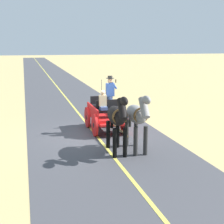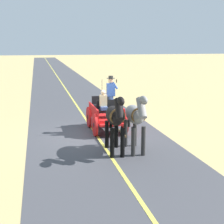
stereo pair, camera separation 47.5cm
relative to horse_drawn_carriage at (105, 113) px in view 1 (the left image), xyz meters
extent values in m
plane|color=tan|center=(0.57, 0.46, -0.82)|extent=(200.00, 200.00, 0.00)
cube|color=#424247|center=(0.57, 0.46, -0.81)|extent=(5.77, 160.00, 0.01)
cube|color=#DBCC4C|center=(0.57, 0.46, -0.81)|extent=(0.12, 160.00, 0.00)
cube|color=red|center=(0.00, -0.08, -0.16)|extent=(1.22, 2.21, 0.12)
cube|color=red|center=(-0.57, -0.09, 0.12)|extent=(0.08, 2.09, 0.44)
cube|color=red|center=(0.57, -0.08, 0.12)|extent=(0.08, 2.09, 0.44)
cube|color=red|center=(-0.01, 1.14, -0.26)|extent=(1.08, 0.25, 0.08)
cube|color=red|center=(0.02, -1.28, -0.34)|extent=(0.72, 0.21, 0.06)
cube|color=black|center=(0.00, 0.52, 0.22)|extent=(1.02, 0.37, 0.14)
cube|color=black|center=(0.00, 0.34, 0.44)|extent=(1.02, 0.09, 0.44)
cube|color=black|center=(0.01, -0.58, 0.22)|extent=(1.02, 0.37, 0.14)
cube|color=black|center=(0.01, -0.76, 0.44)|extent=(1.02, 0.09, 0.44)
cylinder|color=red|center=(-0.65, 0.68, -0.34)|extent=(0.11, 0.96, 0.96)
cylinder|color=black|center=(-0.65, 0.68, -0.34)|extent=(0.12, 0.21, 0.21)
cylinder|color=red|center=(0.65, 0.69, -0.34)|extent=(0.11, 0.96, 0.96)
cylinder|color=black|center=(0.65, 0.69, -0.34)|extent=(0.12, 0.21, 0.21)
cylinder|color=red|center=(-0.64, -0.86, -0.34)|extent=(0.11, 0.96, 0.96)
cylinder|color=black|center=(-0.64, -0.86, -0.34)|extent=(0.12, 0.21, 0.21)
cylinder|color=red|center=(0.66, -0.85, -0.34)|extent=(0.11, 0.96, 0.96)
cylinder|color=black|center=(0.66, -0.85, -0.34)|extent=(0.12, 0.21, 0.21)
cylinder|color=brown|center=(-0.02, 2.12, -0.21)|extent=(0.09, 2.00, 0.07)
cylinder|color=black|center=(0.30, 0.52, 0.92)|extent=(0.02, 0.02, 1.30)
cylinder|color=#384C7F|center=(-0.15, 0.24, 0.35)|extent=(0.22, 0.22, 0.90)
cube|color=#2D4C99|center=(-0.15, 0.24, 1.08)|extent=(0.34, 0.22, 0.56)
sphere|color=tan|center=(-0.15, 0.24, 1.48)|extent=(0.22, 0.22, 0.22)
cylinder|color=black|center=(-0.15, 0.24, 1.58)|extent=(0.36, 0.36, 0.01)
cylinder|color=black|center=(-0.15, 0.24, 1.63)|extent=(0.20, 0.20, 0.10)
cylinder|color=#2D4C99|center=(-0.33, 0.28, 1.26)|extent=(0.26, 0.08, 0.32)
cube|color=black|center=(-0.39, 0.30, 1.46)|extent=(0.02, 0.07, 0.14)
cube|color=#384C7F|center=(0.25, 0.64, 0.36)|extent=(0.28, 0.32, 0.14)
cube|color=tan|center=(0.25, 0.52, 0.67)|extent=(0.30, 0.20, 0.48)
sphere|color=beige|center=(0.25, 0.52, 1.02)|extent=(0.20, 0.20, 0.20)
ellipsoid|color=gray|center=(-0.40, 2.91, 0.55)|extent=(0.60, 1.57, 0.64)
cylinder|color=#272726|center=(-0.57, 3.46, -0.29)|extent=(0.15, 0.15, 1.05)
cylinder|color=#272726|center=(-0.20, 3.45, -0.29)|extent=(0.15, 0.15, 1.05)
cylinder|color=#272726|center=(-0.60, 2.37, -0.29)|extent=(0.15, 0.15, 1.05)
cylinder|color=#272726|center=(-0.23, 2.36, -0.29)|extent=(0.15, 0.15, 1.05)
cylinder|color=gray|center=(-0.38, 3.75, 0.95)|extent=(0.28, 0.66, 0.73)
ellipsoid|color=gray|center=(-0.37, 3.97, 1.26)|extent=(0.23, 0.55, 0.28)
cube|color=#272726|center=(-0.38, 3.73, 0.99)|extent=(0.07, 0.50, 0.56)
cylinder|color=#272726|center=(-0.42, 2.17, 0.25)|extent=(0.11, 0.11, 0.70)
torus|color=brown|center=(-0.38, 3.46, 0.63)|extent=(0.55, 0.09, 0.55)
ellipsoid|color=black|center=(0.34, 2.92, 0.55)|extent=(0.64, 1.59, 0.64)
cylinder|color=black|center=(0.19, 3.47, -0.29)|extent=(0.15, 0.15, 1.05)
cylinder|color=black|center=(0.55, 3.46, -0.29)|extent=(0.15, 0.15, 1.05)
cylinder|color=black|center=(0.14, 2.38, -0.29)|extent=(0.15, 0.15, 1.05)
cylinder|color=black|center=(0.50, 2.37, -0.29)|extent=(0.15, 0.15, 1.05)
cylinder|color=black|center=(0.39, 3.76, 0.95)|extent=(0.29, 0.66, 0.73)
ellipsoid|color=black|center=(0.40, 3.98, 1.26)|extent=(0.25, 0.55, 0.28)
cube|color=black|center=(0.39, 3.74, 0.99)|extent=(0.08, 0.50, 0.56)
cylinder|color=black|center=(0.31, 2.18, 0.25)|extent=(0.11, 0.11, 0.70)
torus|color=brown|center=(0.37, 3.47, 0.63)|extent=(0.55, 0.10, 0.55)
camera|label=1|loc=(3.41, 13.44, 3.04)|focal=50.97mm
camera|label=2|loc=(2.95, 13.56, 3.04)|focal=50.97mm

